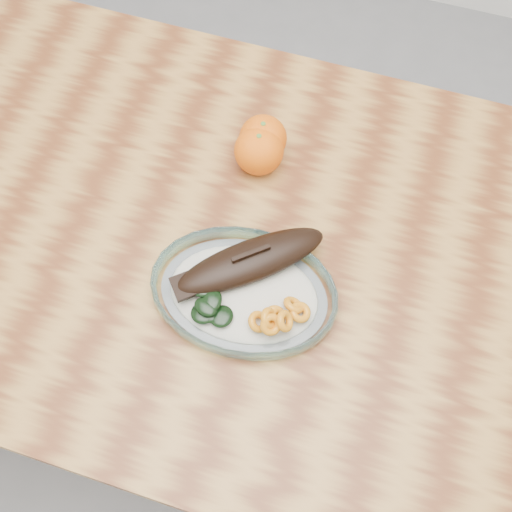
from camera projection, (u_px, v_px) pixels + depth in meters
name	position (u px, v px, depth m)	size (l,w,h in m)	color
ground	(228.00, 368.00, 1.69)	(3.00, 3.00, 0.00)	slate
dining_table	(214.00, 259.00, 1.11)	(1.20, 0.80, 0.75)	brown
plated_meal	(244.00, 290.00, 0.95)	(0.54, 0.54, 0.08)	white
orange_left	(263.00, 138.00, 1.05)	(0.08, 0.08, 0.08)	#E64504
orange_right	(259.00, 151.00, 1.04)	(0.08, 0.08, 0.08)	#E64504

